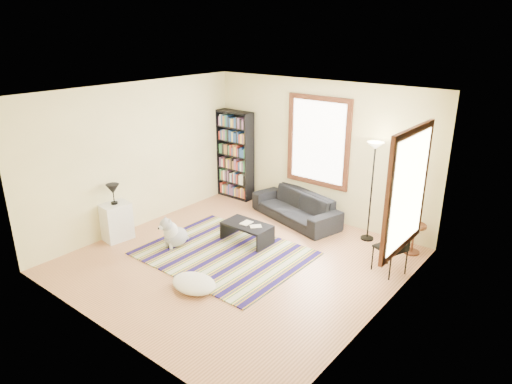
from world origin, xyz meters
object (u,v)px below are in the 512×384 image
Objects in this scene: dog at (176,231)px; sofa at (296,207)px; coffee_table at (247,233)px; floor_cushion at (194,283)px; floor_lamp at (371,192)px; folding_chair at (391,248)px; white_cabinet at (117,222)px; side_table at (413,239)px; bookshelf at (235,155)px.

sofa is at bearing 70.45° from dog.
dog is (-1.03, -2.32, 0.00)m from sofa.
coffee_table is 1.29m from dog.
sofa is 2.54m from dog.
floor_cushion is at bearing -69.80° from sofa.
floor_cushion is at bearing -111.59° from floor_lamp.
dog is (-1.30, 0.82, 0.20)m from floor_cushion.
floor_lamp is 1.31m from folding_chair.
floor_cushion is at bearing -0.72° from white_cabinet.
floor_lamp is 2.66× the size of white_cabinet.
folding_chair is (0.81, -0.90, -0.50)m from floor_lamp.
side_table reaches higher than coffee_table.
dog is (-2.58, -2.42, -0.64)m from floor_lamp.
white_cabinet is (-0.23, -3.08, -0.65)m from bookshelf.
sofa is at bearing -176.31° from floor_lamp.
side_table is (2.13, 3.21, 0.18)m from floor_cushion.
bookshelf reaches higher than sofa.
bookshelf is 4.34m from side_table.
white_cabinet is (-4.50, -2.89, 0.08)m from side_table.
bookshelf reaches higher than coffee_table.
floor_cushion is (2.14, -3.40, -0.91)m from bookshelf.
bookshelf is 2.54m from coffee_table.
dog is at bearing -145.15° from side_table.
bookshelf is at bearing 92.81° from white_cabinet.
folding_chair reaches higher than side_table.
coffee_table is 2.93m from side_table.
floor_lamp reaches higher than white_cabinet.
folding_chair reaches higher than white_cabinet.
floor_lamp is 3.59m from dog.
bookshelf reaches higher than white_cabinet.
floor_lamp reaches higher than sofa.
sofa is 3.39× the size of dog.
sofa is 2.20× the size of coffee_table.
folding_chair reaches higher than floor_cushion.
folding_chair is at bearing -48.22° from floor_lamp.
bookshelf reaches higher than side_table.
white_cabinet is at bearing -94.20° from bookshelf.
floor_lamp is 1.08m from side_table.
white_cabinet is (-1.97, -1.41, 0.17)m from coffee_table.
coffee_table is 1.29× the size of white_cabinet.
coffee_table is 2.37m from floor_lamp.
sofa is at bearing -178.18° from side_table.
side_table is at bearing 107.08° from folding_chair.
bookshelf is 3.43× the size of dog.
coffee_table is 1.78m from floor_cushion.
dog is (-3.44, -2.39, 0.02)m from side_table.
sofa is 1.41m from coffee_table.
coffee_table is 2.43m from white_cabinet.
bookshelf is 3.42m from floor_lamp.
white_cabinet is (-2.09, -2.81, 0.06)m from sofa.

